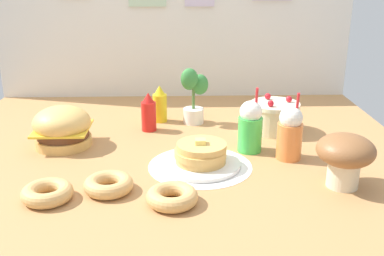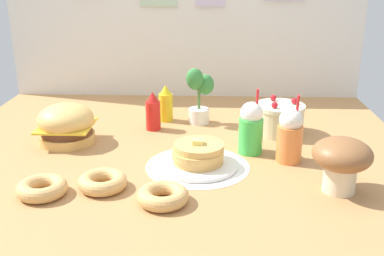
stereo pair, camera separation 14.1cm
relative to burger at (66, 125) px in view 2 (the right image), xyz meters
The scene contains 15 objects.
ground_plane 0.58m from the burger, 17.42° to the right, with size 2.29×2.16×0.02m, color #B27F4C.
back_wall 1.15m from the burger, 58.94° to the left, with size 2.29×0.04×1.09m.
doily_mat 0.71m from the burger, 22.13° to the right, with size 0.46×0.46×0.00m, color white.
burger is the anchor object (origin of this frame).
pancake_stack 0.71m from the burger, 21.96° to the right, with size 0.35×0.35×0.12m.
layer_cake 1.08m from the burger, ahead, with size 0.26×0.26×0.19m.
ketchup_bottle 0.46m from the burger, 27.62° to the left, with size 0.08×0.08×0.21m.
mustard_bottle 0.58m from the burger, 38.25° to the left, with size 0.08×0.08×0.21m.
cream_soda_cup 0.90m from the burger, ahead, with size 0.11×0.11×0.31m.
orange_float_cup 1.08m from the burger, 10.02° to the right, with size 0.11×0.11×0.31m.
donut_pink_glaze 0.56m from the burger, 83.12° to the right, with size 0.19×0.19×0.06m.
donut_chocolate 0.57m from the burger, 59.71° to the right, with size 0.19×0.19×0.06m.
donut_vanilla 0.81m from the burger, 48.18° to the right, with size 0.19×0.19×0.06m.
potted_plant 0.73m from the burger, 27.13° to the left, with size 0.15×0.12×0.32m.
mushroom_stool 1.30m from the burger, 21.42° to the right, with size 0.23×0.23×0.22m.
Camera 2 is at (0.16, -1.95, 0.84)m, focal length 43.11 mm.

